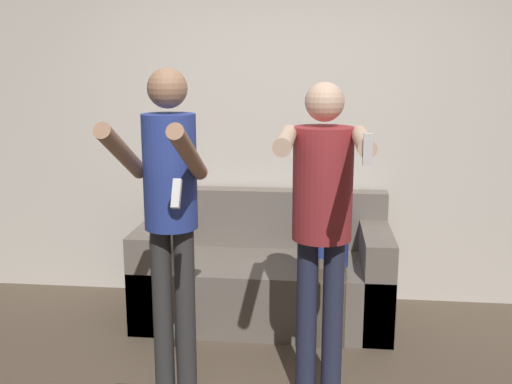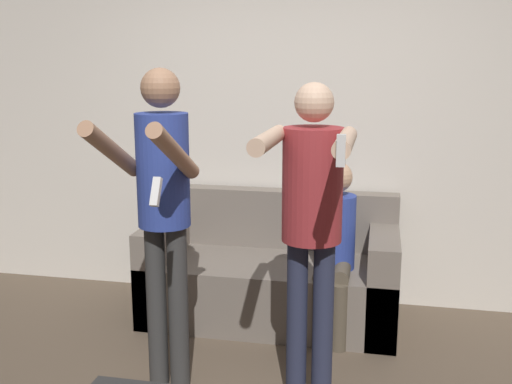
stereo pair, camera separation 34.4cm
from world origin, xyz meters
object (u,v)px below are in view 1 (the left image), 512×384
at_px(person_standing_right, 322,208).
at_px(person_seated, 329,241).
at_px(couch, 264,276).
at_px(person_standing_left, 170,201).

relative_size(person_standing_right, person_seated, 1.46).
relative_size(couch, person_standing_left, 0.99).
bearing_deg(couch, person_seated, -22.45).
bearing_deg(person_standing_left, person_seated, 46.43).
xyz_separation_m(person_standing_left, person_standing_right, (0.79, -0.00, -0.02)).
distance_m(person_standing_right, person_seated, 1.00).
height_order(couch, person_seated, person_seated).
distance_m(couch, person_standing_right, 1.38).
height_order(person_standing_left, person_standing_right, person_standing_left).
height_order(person_standing_right, person_seated, person_standing_right).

